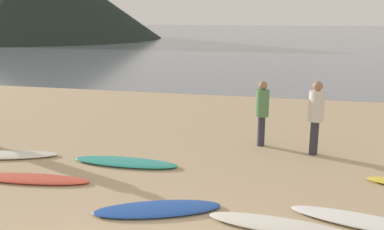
{
  "coord_description": "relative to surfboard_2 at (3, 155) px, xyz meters",
  "views": [
    {
      "loc": [
        1.61,
        -3.14,
        3.02
      ],
      "look_at": [
        -0.69,
        6.5,
        0.6
      ],
      "focal_mm": 38.84,
      "sensor_mm": 36.0,
      "label": 1
    }
  ],
  "objects": [
    {
      "name": "ocean_water",
      "position": [
        4.37,
        58.03,
        -0.04
      ],
      "size": [
        140.0,
        100.0,
        0.01
      ],
      "primitive_type": "cube",
      "color": "slate",
      "rests_on": "ground"
    },
    {
      "name": "person_1",
      "position": [
        6.56,
        1.75,
        0.92
      ],
      "size": [
        0.33,
        0.33,
        1.63
      ],
      "rotation": [
        0.0,
        0.0,
        4.9
      ],
      "color": "#2D2D38",
      "rests_on": "ground"
    },
    {
      "name": "surfboard_2",
      "position": [
        0.0,
        0.0,
        0.0
      ],
      "size": [
        2.44,
        1.17,
        0.08
      ],
      "primitive_type": "ellipsoid",
      "rotation": [
        0.0,
        0.0,
        0.27
      ],
      "color": "silver",
      "rests_on": "ground"
    },
    {
      "name": "surfboard_6",
      "position": [
        5.96,
        -1.77,
        0.01
      ],
      "size": [
        2.17,
        0.68,
        0.1
      ],
      "primitive_type": "ellipsoid",
      "rotation": [
        0.0,
        0.0,
        -0.09
      ],
      "color": "silver",
      "rests_on": "ground"
    },
    {
      "name": "ground_plane",
      "position": [
        4.37,
        5.79,
        -0.14
      ],
      "size": [
        120.0,
        120.0,
        0.2
      ],
      "primitive_type": "cube",
      "color": "tan",
      "rests_on": "ground"
    },
    {
      "name": "surfboard_3",
      "position": [
        1.4,
        -1.04,
        -0.0
      ],
      "size": [
        2.31,
        0.69,
        0.08
      ],
      "primitive_type": "ellipsoid",
      "rotation": [
        0.0,
        0.0,
        0.1
      ],
      "color": "#D84C38",
      "rests_on": "ground"
    },
    {
      "name": "surfboard_5",
      "position": [
        4.07,
        -1.66,
        -0.0
      ],
      "size": [
        2.08,
        1.28,
        0.08
      ],
      "primitive_type": "ellipsoid",
      "rotation": [
        0.0,
        0.0,
        0.37
      ],
      "color": "#1E479E",
      "rests_on": "ground"
    },
    {
      "name": "surfboard_4",
      "position": [
        2.77,
        0.19,
        0.0
      ],
      "size": [
        2.24,
        0.59,
        0.09
      ],
      "primitive_type": "ellipsoid",
      "rotation": [
        0.0,
        0.0,
        0.01
      ],
      "color": "teal",
      "rests_on": "ground"
    },
    {
      "name": "surfboard_7",
      "position": [
        7.29,
        -1.38,
        0.0
      ],
      "size": [
        2.47,
        1.01,
        0.09
      ],
      "primitive_type": "ellipsoid",
      "rotation": [
        0.0,
        0.0,
        -0.22
      ],
      "color": "white",
      "rests_on": "ground"
    },
    {
      "name": "person_0",
      "position": [
        5.39,
        2.1,
        0.86
      ],
      "size": [
        0.31,
        0.31,
        1.54
      ],
      "rotation": [
        0.0,
        0.0,
        1.36
      ],
      "color": "#2D2D38",
      "rests_on": "ground"
    }
  ]
}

